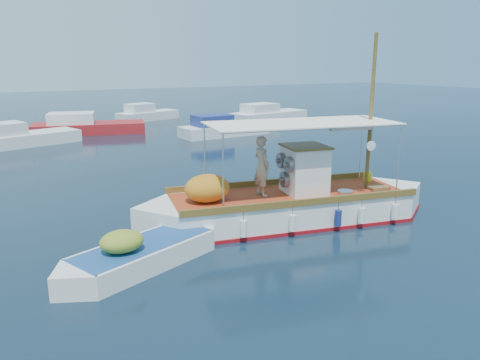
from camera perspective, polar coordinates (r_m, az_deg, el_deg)
name	(u,v)px	position (r m, az deg, el deg)	size (l,w,h in m)	color
ground	(273,216)	(16.94, 4.04, -4.41)	(160.00, 160.00, 0.00)	black
fishing_caique	(287,205)	(16.30, 5.80, -3.04)	(10.59, 4.34, 6.57)	white
dinghy	(142,255)	(13.18, -11.81, -8.99)	(5.12, 2.95, 1.35)	white
bg_boat_nw	(13,139)	(33.81, -25.91, 4.50)	(8.14, 4.66, 1.80)	silver
bg_boat_n	(85,127)	(38.08, -18.33, 6.16)	(8.72, 4.62, 1.80)	#A31B1D
bg_boat_ne	(222,129)	(34.97, -2.27, 6.21)	(6.82, 2.78, 1.80)	silver
bg_boat_e	(267,115)	(44.34, 3.32, 7.92)	(8.04, 4.05, 1.80)	silver
bg_boat_far_n	(146,115)	(45.15, -11.34, 7.78)	(6.27, 3.91, 1.80)	silver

